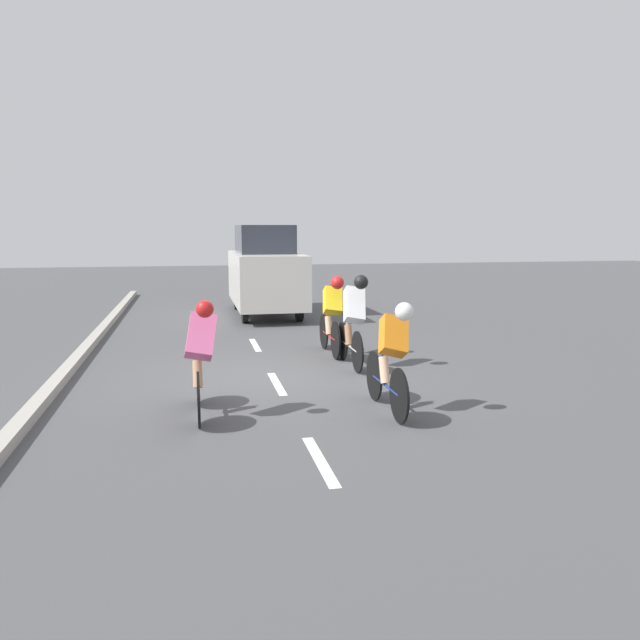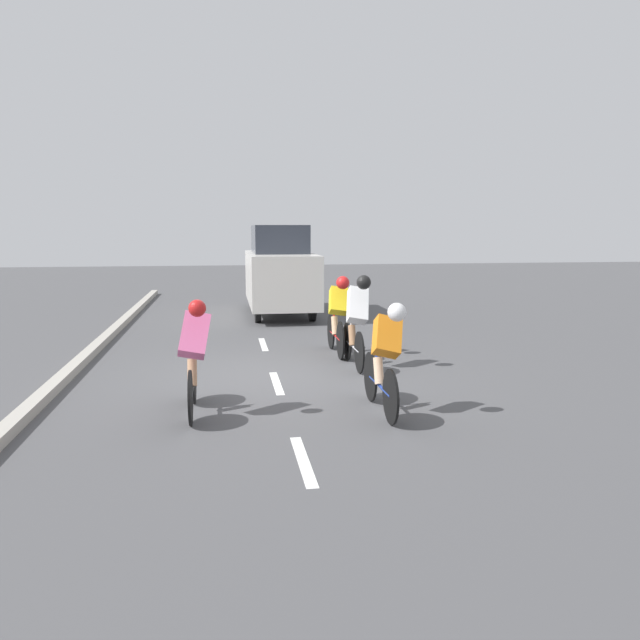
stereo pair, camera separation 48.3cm
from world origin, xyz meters
The scene contains 10 objects.
ground_plane centered at (0.00, 0.00, 0.00)m, with size 60.00×60.00×0.00m, color #4C4C4F.
lane_stripe_near centered at (0.00, 3.65, 0.00)m, with size 0.12×1.40×0.01m, color white.
lane_stripe_mid centered at (0.00, 0.45, 0.00)m, with size 0.12×1.40×0.01m, color white.
lane_stripe_far centered at (0.00, -2.75, 0.00)m, with size 0.12×1.40×0.01m, color white.
curb centered at (3.20, 0.45, 0.07)m, with size 0.20×27.07×0.14m, color #A8A399.
cyclist_orange centered at (-1.22, 2.19, 0.76)m, with size 0.43×1.70×1.43m.
cyclist_yellow centered at (-1.30, -1.53, 0.78)m, with size 0.39×1.67×1.47m.
cyclist_pink centered at (1.14, 1.90, 0.78)m, with size 0.42×1.61×1.48m.
cyclist_white centered at (-1.42, -0.44, 0.83)m, with size 0.42×1.68×1.57m.
support_car centered at (-0.74, -7.13, 1.18)m, with size 1.70×4.33×2.40m.
Camera 1 is at (1.22, 9.52, 2.32)m, focal length 35.00 mm.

